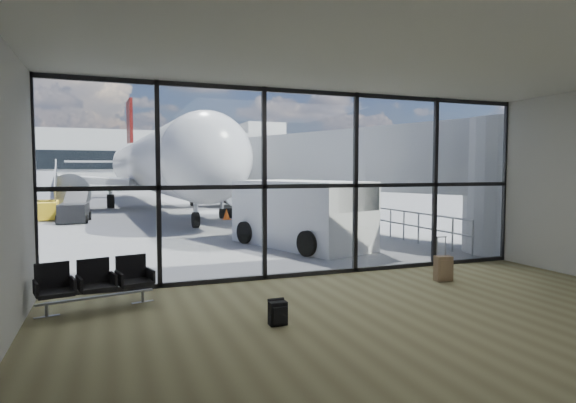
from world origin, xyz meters
TOP-DOWN VIEW (x-y plane):
  - ground at (0.00, 40.00)m, footprint 220.00×220.00m
  - lounge_shell at (0.00, -4.80)m, footprint 12.02×8.01m
  - glass_curtain_wall at (0.00, 0.00)m, footprint 12.10×0.12m
  - jet_bridge at (4.90, 7.07)m, footprint 8.00×16.50m
  - apron_railing at (5.60, 3.50)m, footprint 0.06×5.46m
  - far_terminal at (-0.59, 61.97)m, footprint 80.00×12.20m
  - tree_5 at (-15.00, 72.00)m, footprint 6.27×6.27m
  - seating_row at (-4.88, -1.16)m, footprint 2.07×1.01m
  - backpack at (-2.01, -3.32)m, footprint 0.30×0.27m
  - suitcase at (2.64, -1.64)m, footprint 0.41×0.32m
  - airliner at (-1.70, 25.84)m, footprint 33.46×38.76m
  - service_van at (1.55, 4.33)m, footprint 3.76×5.57m
  - belt_loader at (-6.30, 15.73)m, footprint 1.54×3.60m
  - mobile_stairs at (-8.13, 17.99)m, footprint 2.09×3.72m
  - traffic_cone_a at (1.18, 14.19)m, footprint 0.40×0.40m
  - traffic_cone_c at (5.00, 14.16)m, footprint 0.37×0.37m

SIDE VIEW (x-z plane):
  - ground at x=0.00m, z-range 0.00..0.00m
  - backpack at x=-2.01m, z-range -0.01..0.43m
  - traffic_cone_c at x=5.00m, z-range -0.01..0.51m
  - traffic_cone_a at x=1.18m, z-range -0.01..0.56m
  - suitcase at x=2.64m, z-range -0.21..0.83m
  - seating_row at x=-4.88m, z-range 0.05..0.96m
  - belt_loader at x=-6.30m, z-range -0.27..1.36m
  - mobile_stairs at x=-8.13m, z-range -0.66..1.89m
  - apron_railing at x=5.60m, z-range 0.16..1.27m
  - service_van at x=1.55m, z-range 0.03..2.26m
  - glass_curtain_wall at x=0.00m, z-range 0.00..4.50m
  - lounge_shell at x=0.00m, z-range 0.40..4.91m
  - jet_bridge at x=4.90m, z-range 0.59..4.92m
  - airliner at x=-1.70m, z-range -1.95..8.03m
  - far_terminal at x=-0.59m, z-range -1.29..9.71m
  - tree_5 at x=-15.00m, z-range 1.36..10.39m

